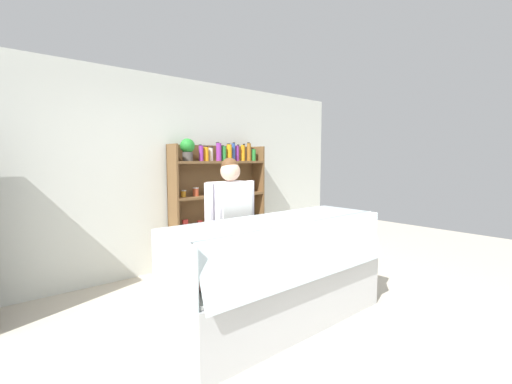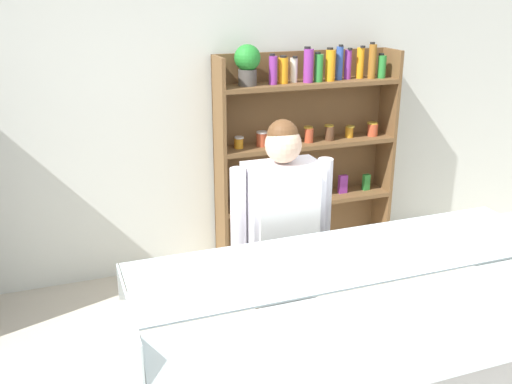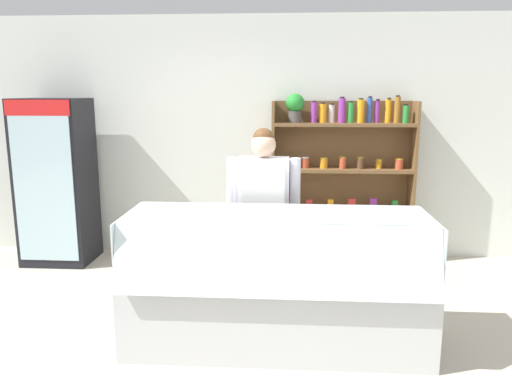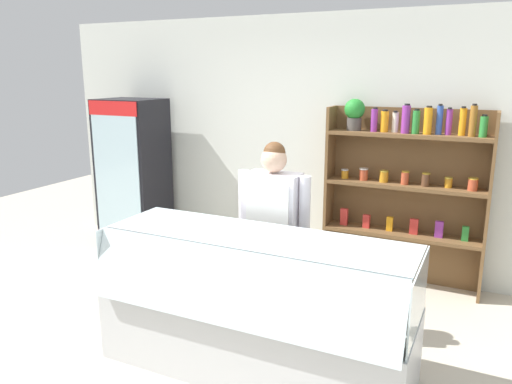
# 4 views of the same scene
# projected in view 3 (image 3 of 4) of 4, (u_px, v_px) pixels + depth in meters

# --- Properties ---
(ground_plane) EXTENTS (12.00, 12.00, 0.00)m
(ground_plane) POSITION_uv_depth(u_px,v_px,m) (254.00, 351.00, 3.66)
(ground_plane) COLOR beige
(back_wall) EXTENTS (6.80, 0.10, 2.70)m
(back_wall) POSITION_uv_depth(u_px,v_px,m) (269.00, 138.00, 5.69)
(back_wall) COLOR silver
(back_wall) RESTS_ON ground
(drinks_fridge) EXTENTS (0.72, 0.60, 1.80)m
(drinks_fridge) POSITION_uv_depth(u_px,v_px,m) (57.00, 182.00, 5.46)
(drinks_fridge) COLOR black
(drinks_fridge) RESTS_ON ground
(shelving_unit) EXTENTS (1.55, 0.29, 1.85)m
(shelving_unit) POSITION_uv_depth(u_px,v_px,m) (340.00, 168.00, 5.51)
(shelving_unit) COLOR brown
(shelving_unit) RESTS_ON ground
(deli_display_case) EXTENTS (2.22, 0.82, 1.01)m
(deli_display_case) POSITION_uv_depth(u_px,v_px,m) (276.00, 304.00, 3.72)
(deli_display_case) COLOR silver
(deli_display_case) RESTS_ON ground
(shop_clerk) EXTENTS (0.62, 0.25, 1.58)m
(shop_clerk) POSITION_uv_depth(u_px,v_px,m) (263.00, 205.00, 4.20)
(shop_clerk) COLOR #4C4233
(shop_clerk) RESTS_ON ground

